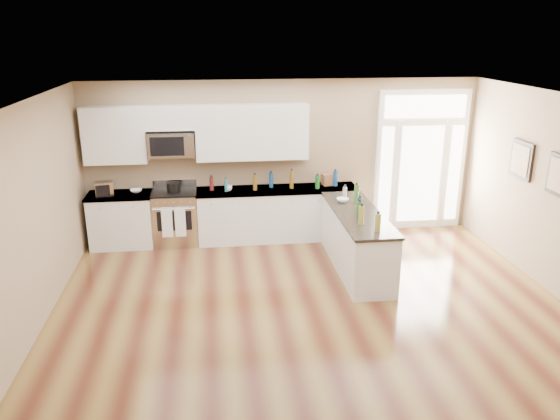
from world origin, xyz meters
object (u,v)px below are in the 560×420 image
(kitchen_range, at_px, (176,217))
(toaster_oven, at_px, (104,189))
(stockpot, at_px, (174,187))
(peninsula_cabinet, at_px, (356,242))

(kitchen_range, relative_size, toaster_oven, 3.73)
(toaster_oven, bearing_deg, kitchen_range, -7.68)
(kitchen_range, distance_m, toaster_oven, 1.29)
(stockpot, bearing_deg, kitchen_range, 80.35)
(peninsula_cabinet, distance_m, stockpot, 3.27)
(peninsula_cabinet, height_order, toaster_oven, toaster_oven)
(kitchen_range, bearing_deg, peninsula_cabinet, -26.73)
(peninsula_cabinet, xyz_separation_m, toaster_oven, (-4.02, 1.38, 0.63))
(peninsula_cabinet, height_order, kitchen_range, kitchen_range)
(kitchen_range, height_order, toaster_oven, toaster_oven)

